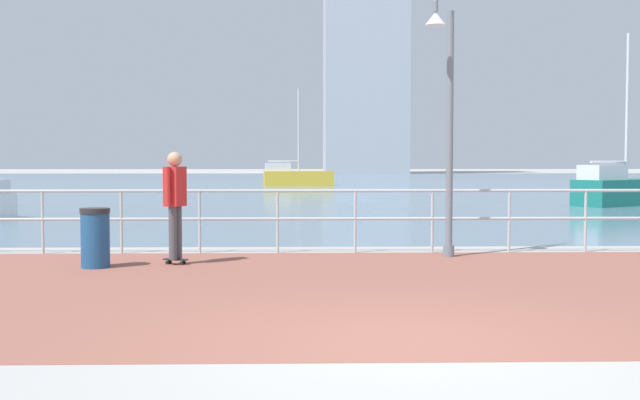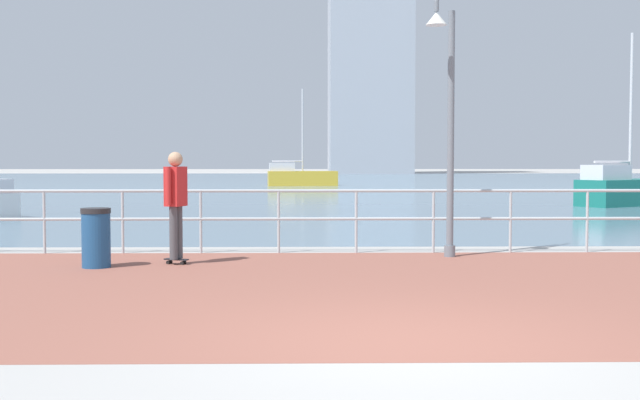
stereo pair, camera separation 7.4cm
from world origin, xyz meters
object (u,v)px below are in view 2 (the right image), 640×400
Objects in this scene: skateboarder at (176,197)px; trash_bin at (96,238)px; sailboat_red at (300,177)px; lamppost at (446,102)px; sailboat_ivory at (626,189)px.

trash_bin is (-1.18, -0.36, -0.62)m from skateboarder.
sailboat_red is at bearing 87.55° from skateboarder.
lamppost is at bearing 9.74° from skateboarder.
sailboat_red reaches higher than skateboarder.
lamppost reaches higher than skateboarder.
skateboarder reaches higher than trash_bin.
lamppost is 0.75× the size of sailboat_red.
trash_bin is at bearing -163.31° from skateboarder.
trash_bin is 0.15× the size of sailboat_ivory.
trash_bin is 0.14× the size of sailboat_red.
skateboarder is 0.28× the size of sailboat_ivory.
sailboat_ivory reaches higher than skateboarder.
skateboarder is at bearing -92.45° from sailboat_red.
lamppost is 2.67× the size of skateboarder.
sailboat_red reaches higher than sailboat_ivory.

